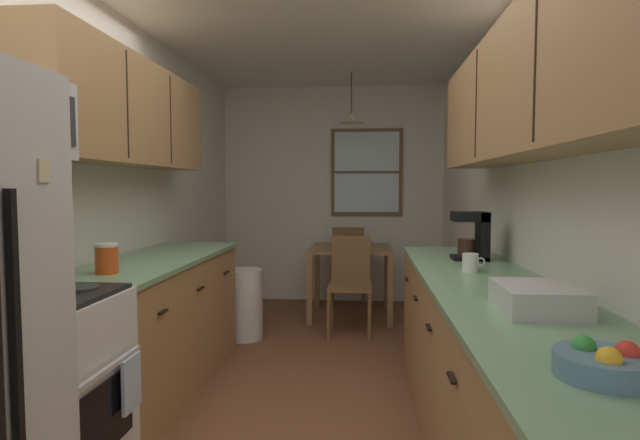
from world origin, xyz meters
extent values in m
plane|color=brown|center=(0.00, 1.00, 0.00)|extent=(12.00, 12.00, 0.00)
cube|color=white|center=(-1.35, 1.00, 1.27)|extent=(0.10, 9.00, 2.55)
cube|color=white|center=(1.35, 1.00, 1.27)|extent=(0.10, 9.00, 2.55)
cube|color=white|center=(0.00, 3.65, 1.27)|extent=(4.40, 0.10, 2.55)
cube|color=white|center=(0.00, 1.00, 2.59)|extent=(4.40, 9.00, 0.08)
cube|color=black|center=(-0.58, -1.21, 0.81)|extent=(0.01, 0.01, 1.55)
cube|color=black|center=(-0.57, -1.17, 0.81)|extent=(0.02, 0.02, 1.10)
cube|color=beige|center=(-0.58, -1.00, 1.41)|extent=(0.01, 0.05, 0.07)
cube|color=white|center=(-0.99, -0.50, 0.45)|extent=(0.62, 0.64, 0.90)
cube|color=black|center=(-0.67, -0.50, 0.42)|extent=(0.01, 0.45, 0.30)
cube|color=silver|center=(-0.65, -0.50, 0.63)|extent=(0.02, 0.51, 0.02)
cube|color=black|center=(-0.99, -0.50, 0.91)|extent=(0.59, 0.61, 0.02)
cylinder|color=#2D2D2D|center=(-1.13, -0.36, 0.93)|extent=(0.15, 0.15, 0.01)
cylinder|color=#2D2D2D|center=(-0.85, -0.65, 0.93)|extent=(0.15, 0.15, 0.01)
cylinder|color=#2D2D2D|center=(-0.85, -0.36, 0.93)|extent=(0.15, 0.15, 0.01)
cube|color=black|center=(-0.92, -0.56, 1.66)|extent=(0.01, 0.34, 0.22)
cube|color=#2D2D33|center=(-0.92, -0.31, 1.66)|extent=(0.01, 0.11, 0.22)
cube|color=#A87A4C|center=(-1.00, 0.77, 0.43)|extent=(0.60, 1.88, 0.87)
cube|color=#7AA87A|center=(-1.00, 0.77, 0.89)|extent=(0.63, 1.90, 0.03)
cube|color=black|center=(-0.69, 0.14, 0.70)|extent=(0.02, 0.10, 0.01)
cube|color=black|center=(-0.69, 0.77, 0.70)|extent=(0.02, 0.10, 0.01)
cube|color=black|center=(-0.69, 1.39, 0.70)|extent=(0.02, 0.10, 0.01)
cube|color=#A87A4C|center=(-1.14, 0.72, 1.84)|extent=(0.32, 1.98, 0.66)
cube|color=#2D2319|center=(-0.98, 0.39, 1.84)|extent=(0.01, 0.01, 0.61)
cube|color=#2D2319|center=(-0.98, 1.04, 1.84)|extent=(0.01, 0.01, 0.61)
cube|color=#A87A4C|center=(1.00, -0.05, 0.43)|extent=(0.60, 3.19, 0.87)
cube|color=#7AA87A|center=(1.00, -0.05, 0.89)|extent=(0.63, 3.21, 0.03)
cube|color=black|center=(0.69, -0.68, 0.70)|extent=(0.02, 0.10, 0.01)
cube|color=black|center=(0.69, -0.05, 0.70)|extent=(0.02, 0.10, 0.01)
cube|color=black|center=(0.69, 0.59, 0.70)|extent=(0.02, 0.10, 0.01)
cube|color=black|center=(0.69, 1.23, 0.70)|extent=(0.02, 0.10, 0.01)
cube|color=#A87A4C|center=(1.14, -0.10, 1.81)|extent=(0.32, 2.89, 0.62)
cube|color=#2D2319|center=(0.98, -0.57, 1.81)|extent=(0.01, 0.01, 0.57)
cube|color=#2D2319|center=(0.98, 0.38, 1.81)|extent=(0.01, 0.01, 0.57)
cube|color=olive|center=(0.24, 2.87, 0.72)|extent=(0.85, 0.84, 0.03)
cube|color=olive|center=(-0.16, 2.48, 0.35)|extent=(0.06, 0.06, 0.70)
cube|color=olive|center=(0.64, 2.48, 0.35)|extent=(0.06, 0.06, 0.70)
cube|color=olive|center=(-0.16, 3.26, 0.35)|extent=(0.06, 0.06, 0.70)
cube|color=olive|center=(0.64, 3.26, 0.35)|extent=(0.06, 0.06, 0.70)
cube|color=brown|center=(0.25, 2.17, 0.45)|extent=(0.41, 0.41, 0.04)
cube|color=brown|center=(0.26, 2.35, 0.68)|extent=(0.37, 0.04, 0.45)
cylinder|color=brown|center=(0.43, 1.98, 0.22)|extent=(0.04, 0.04, 0.43)
cylinder|color=brown|center=(0.07, 1.99, 0.22)|extent=(0.04, 0.04, 0.43)
cylinder|color=brown|center=(0.44, 2.35, 0.22)|extent=(0.04, 0.04, 0.43)
cylinder|color=brown|center=(0.07, 2.35, 0.22)|extent=(0.04, 0.04, 0.43)
cube|color=brown|center=(0.20, 3.57, 0.45)|extent=(0.41, 0.41, 0.04)
cube|color=brown|center=(0.20, 3.39, 0.68)|extent=(0.37, 0.04, 0.45)
cylinder|color=brown|center=(0.02, 3.76, 0.22)|extent=(0.04, 0.04, 0.43)
cylinder|color=brown|center=(0.39, 3.74, 0.22)|extent=(0.04, 0.04, 0.43)
cylinder|color=brown|center=(0.01, 3.39, 0.22)|extent=(0.04, 0.04, 0.43)
cylinder|color=brown|center=(0.38, 3.38, 0.22)|extent=(0.04, 0.04, 0.43)
cylinder|color=black|center=(0.24, 2.87, 2.34)|extent=(0.01, 0.01, 0.42)
cone|color=beige|center=(0.24, 2.87, 2.08)|extent=(0.27, 0.27, 0.10)
sphere|color=white|center=(0.24, 2.87, 2.10)|extent=(0.06, 0.06, 0.06)
cube|color=brown|center=(0.40, 3.58, 1.54)|extent=(0.83, 0.04, 1.02)
cube|color=silver|center=(0.40, 3.56, 1.54)|extent=(0.75, 0.01, 0.94)
cube|color=brown|center=(0.40, 3.56, 1.54)|extent=(0.75, 0.02, 0.03)
cylinder|color=white|center=(-0.70, 1.99, 0.31)|extent=(0.34, 0.34, 0.63)
cylinder|color=#D84C19|center=(-1.00, 0.15, 0.97)|extent=(0.12, 0.12, 0.15)
cylinder|color=white|center=(-1.00, 0.15, 1.05)|extent=(0.12, 0.12, 0.02)
cube|color=silver|center=(-0.64, -0.34, 0.50)|extent=(0.02, 0.16, 0.24)
cube|color=black|center=(1.05, 0.85, 0.91)|extent=(0.22, 0.18, 0.02)
cube|color=black|center=(1.13, 0.85, 1.05)|extent=(0.06, 0.18, 0.31)
cube|color=black|center=(1.05, 0.85, 1.18)|extent=(0.22, 0.18, 0.06)
cylinder|color=#331E14|center=(1.03, 0.85, 0.98)|extent=(0.11, 0.11, 0.11)
cylinder|color=white|center=(0.96, 0.38, 0.95)|extent=(0.09, 0.09, 0.10)
torus|color=white|center=(1.02, 0.38, 0.96)|extent=(0.05, 0.01, 0.05)
cylinder|color=#597F9E|center=(0.97, -1.18, 0.93)|extent=(0.24, 0.24, 0.06)
cylinder|color=black|center=(0.97, -1.18, 0.95)|extent=(0.19, 0.19, 0.03)
sphere|color=red|center=(1.02, -1.18, 0.96)|extent=(0.06, 0.06, 0.06)
sphere|color=green|center=(0.93, -1.14, 0.96)|extent=(0.06, 0.06, 0.06)
sphere|color=yellow|center=(0.95, -1.23, 0.96)|extent=(0.06, 0.06, 0.06)
cube|color=silver|center=(1.03, -0.52, 0.95)|extent=(0.28, 0.34, 0.10)
camera|label=1|loc=(0.38, -2.45, 1.37)|focal=28.52mm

